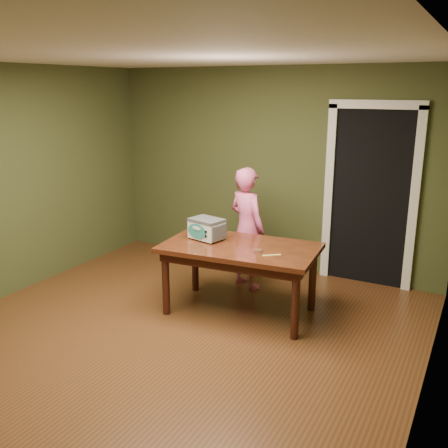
# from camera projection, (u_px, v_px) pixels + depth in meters

# --- Properties ---
(floor) EXTENTS (5.00, 5.00, 0.00)m
(floor) POSITION_uv_depth(u_px,v_px,m) (163.00, 344.00, 4.70)
(floor) COLOR brown
(floor) RESTS_ON ground
(room_shell) EXTENTS (4.52, 5.02, 2.61)m
(room_shell) POSITION_uv_depth(u_px,v_px,m) (156.00, 164.00, 4.25)
(room_shell) COLOR #3C4323
(room_shell) RESTS_ON ground
(doorway) EXTENTS (1.10, 0.66, 2.25)m
(doorway) POSITION_uv_depth(u_px,v_px,m) (375.00, 194.00, 6.19)
(doorway) COLOR black
(doorway) RESTS_ON ground
(dining_table) EXTENTS (1.68, 1.04, 0.75)m
(dining_table) POSITION_uv_depth(u_px,v_px,m) (240.00, 255.00, 5.21)
(dining_table) COLOR #35170C
(dining_table) RESTS_ON floor
(toy_oven) EXTENTS (0.41, 0.32, 0.23)m
(toy_oven) POSITION_uv_depth(u_px,v_px,m) (207.00, 228.00, 5.36)
(toy_oven) COLOR #4C4F54
(toy_oven) RESTS_ON dining_table
(baking_pan) EXTENTS (0.10, 0.10, 0.02)m
(baking_pan) POSITION_uv_depth(u_px,v_px,m) (257.00, 251.00, 4.99)
(baking_pan) COLOR silver
(baking_pan) RESTS_ON dining_table
(spatula) EXTENTS (0.16, 0.13, 0.01)m
(spatula) POSITION_uv_depth(u_px,v_px,m) (272.00, 255.00, 4.87)
(spatula) COLOR #ECD366
(spatula) RESTS_ON dining_table
(child) EXTENTS (0.62, 0.53, 1.45)m
(child) POSITION_uv_depth(u_px,v_px,m) (247.00, 228.00, 5.90)
(child) COLOR #E05C92
(child) RESTS_ON floor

